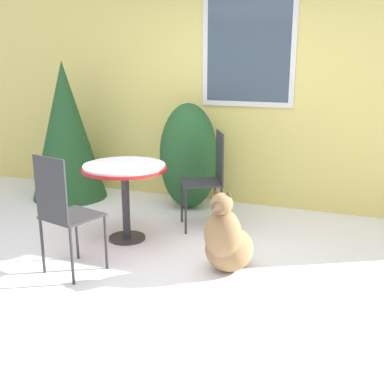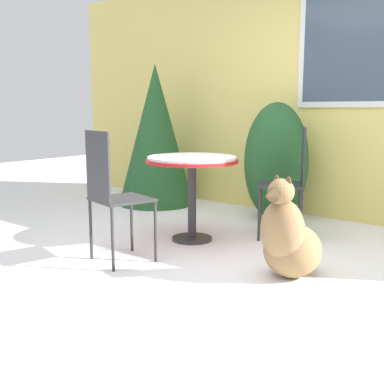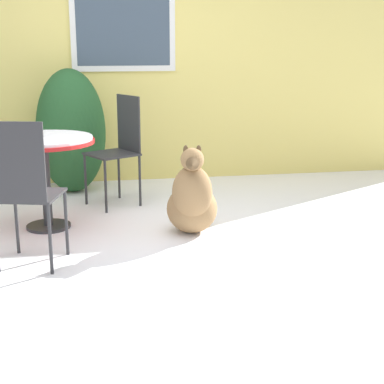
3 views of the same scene
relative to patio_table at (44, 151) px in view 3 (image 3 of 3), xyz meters
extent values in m
plane|color=white|center=(0.68, -0.53, -0.66)|extent=(16.00, 16.00, 0.00)
cube|color=#E5D16B|center=(0.68, 1.67, 0.73)|extent=(8.00, 0.06, 2.76)
ellipsoid|color=#235128|center=(0.19, 1.21, -0.02)|extent=(0.70, 0.63, 1.27)
cylinder|color=#2D2D30|center=(0.00, 0.00, -0.64)|extent=(0.37, 0.37, 0.03)
cylinder|color=#2D2D30|center=(0.00, 0.00, -0.28)|extent=(0.08, 0.08, 0.70)
cylinder|color=red|center=(0.00, 0.00, 0.08)|extent=(0.83, 0.83, 0.03)
cylinder|color=white|center=(0.00, 0.00, 0.11)|extent=(0.80, 0.80, 0.03)
cube|color=#2D2D30|center=(0.57, 0.61, -0.16)|extent=(0.56, 0.56, 0.02)
cube|color=#2D2D30|center=(0.75, 0.71, 0.12)|extent=(0.20, 0.34, 0.53)
cylinder|color=#2D2D30|center=(0.32, 0.69, -0.41)|extent=(0.02, 0.02, 0.49)
cylinder|color=#2D2D30|center=(0.50, 0.36, -0.41)|extent=(0.02, 0.02, 0.49)
cylinder|color=#2D2D30|center=(0.65, 0.87, -0.41)|extent=(0.02, 0.02, 0.49)
cylinder|color=#2D2D30|center=(0.83, 0.54, -0.41)|extent=(0.02, 0.02, 0.49)
cube|color=#2D2D30|center=(-0.05, -0.82, -0.16)|extent=(0.50, 0.50, 0.02)
cube|color=#2D2D30|center=(-0.10, -1.01, 0.12)|extent=(0.37, 0.11, 0.53)
cylinder|color=#2D2D30|center=(0.18, -0.69, -0.41)|extent=(0.02, 0.02, 0.49)
cylinder|color=#2D2D30|center=(-0.18, -0.59, -0.41)|extent=(0.02, 0.02, 0.49)
cylinder|color=#2D2D30|center=(0.09, -1.05, -0.41)|extent=(0.02, 0.02, 0.49)
ellipsoid|color=#937047|center=(1.18, -0.32, -0.46)|extent=(0.48, 0.48, 0.40)
ellipsoid|color=#937047|center=(1.16, -0.45, -0.29)|extent=(0.36, 0.33, 0.43)
sphere|color=#937047|center=(1.15, -0.47, -0.02)|extent=(0.18, 0.18, 0.18)
cone|color=brown|center=(1.13, -0.60, -0.03)|extent=(0.11, 0.09, 0.10)
ellipsoid|color=brown|center=(1.11, -0.45, 0.05)|extent=(0.04, 0.03, 0.08)
ellipsoid|color=brown|center=(1.21, -0.47, 0.05)|extent=(0.04, 0.03, 0.08)
ellipsoid|color=#937047|center=(1.21, -0.13, -0.57)|extent=(0.11, 0.21, 0.08)
camera|label=1|loc=(2.29, -4.02, 1.14)|focal=45.00mm
camera|label=2|loc=(2.69, -3.38, 0.55)|focal=45.00mm
camera|label=3|loc=(0.38, -4.89, 0.88)|focal=55.00mm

